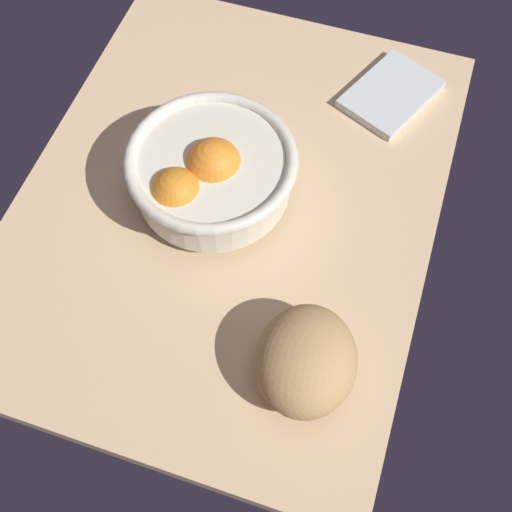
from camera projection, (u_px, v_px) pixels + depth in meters
ground_plane at (230, 204)px, 86.51cm from camera, size 70.13×53.96×3.00cm
fruit_bowl at (210, 171)px, 80.93cm from camera, size 21.63×21.63×9.72cm
bread_loaf at (306, 361)px, 70.31cm from camera, size 14.51×12.93×7.96cm
napkin_folded at (391, 94)px, 92.86cm from camera, size 16.37×14.33×1.32cm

